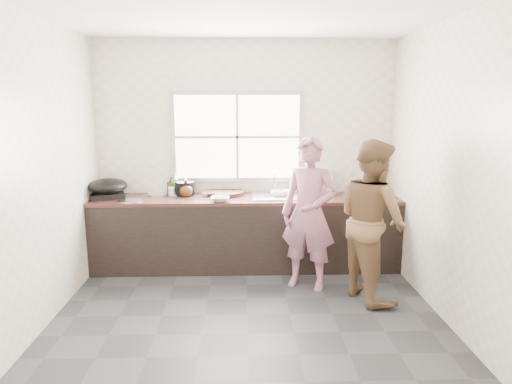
{
  "coord_description": "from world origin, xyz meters",
  "views": [
    {
      "loc": [
        -0.04,
        -3.99,
        1.97
      ],
      "look_at": [
        0.1,
        0.65,
        1.05
      ],
      "focal_mm": 32.0,
      "sensor_mm": 36.0,
      "label": 1
    }
  ],
  "objects_px": {
    "woman": "(309,219)",
    "plate_food": "(181,194)",
    "cutting_board": "(226,193)",
    "bowl_held": "(301,198)",
    "person_side": "(372,220)",
    "wok": "(107,186)",
    "black_pot": "(185,189)",
    "pot_lid_left": "(130,201)",
    "pot_lid_right": "(158,194)",
    "dish_rack": "(318,182)",
    "bowl_mince": "(220,199)",
    "bottle_brown_tall": "(171,186)",
    "glass_jar": "(172,191)",
    "burner": "(107,194)",
    "bowl_crabs": "(280,194)",
    "bottle_green": "(174,183)",
    "bottle_brown_short": "(186,189)"
  },
  "relations": [
    {
      "from": "woman",
      "to": "plate_food",
      "type": "bearing_deg",
      "value": 175.53
    },
    {
      "from": "plate_food",
      "to": "cutting_board",
      "type": "bearing_deg",
      "value": 0.6
    },
    {
      "from": "woman",
      "to": "bowl_held",
      "type": "relative_size",
      "value": 8.75
    },
    {
      "from": "person_side",
      "to": "wok",
      "type": "height_order",
      "value": "person_side"
    },
    {
      "from": "black_pot",
      "to": "plate_food",
      "type": "distance_m",
      "value": 0.09
    },
    {
      "from": "pot_lid_left",
      "to": "pot_lid_right",
      "type": "relative_size",
      "value": 1.02
    },
    {
      "from": "woman",
      "to": "dish_rack",
      "type": "distance_m",
      "value": 0.91
    },
    {
      "from": "bowl_mince",
      "to": "bottle_brown_tall",
      "type": "height_order",
      "value": "bottle_brown_tall"
    },
    {
      "from": "woman",
      "to": "glass_jar",
      "type": "relative_size",
      "value": 14.41
    },
    {
      "from": "cutting_board",
      "to": "pot_lid_right",
      "type": "height_order",
      "value": "cutting_board"
    },
    {
      "from": "pot_lid_right",
      "to": "burner",
      "type": "bearing_deg",
      "value": -169.02
    },
    {
      "from": "bowl_mince",
      "to": "pot_lid_left",
      "type": "bearing_deg",
      "value": 178.12
    },
    {
      "from": "person_side",
      "to": "black_pot",
      "type": "distance_m",
      "value": 2.25
    },
    {
      "from": "plate_food",
      "to": "glass_jar",
      "type": "bearing_deg",
      "value": -156.54
    },
    {
      "from": "plate_food",
      "to": "pot_lid_right",
      "type": "relative_size",
      "value": 0.74
    },
    {
      "from": "pot_lid_right",
      "to": "bowl_crabs",
      "type": "bearing_deg",
      "value": -4.98
    },
    {
      "from": "black_pot",
      "to": "person_side",
      "type": "bearing_deg",
      "value": -27.74
    },
    {
      "from": "bottle_green",
      "to": "bottle_brown_short",
      "type": "xyz_separation_m",
      "value": [
        0.16,
        -0.15,
        -0.04
      ]
    },
    {
      "from": "bowl_crabs",
      "to": "bottle_brown_short",
      "type": "xyz_separation_m",
      "value": [
        -1.12,
        0.02,
        0.07
      ]
    },
    {
      "from": "woman",
      "to": "bowl_crabs",
      "type": "height_order",
      "value": "woman"
    },
    {
      "from": "bottle_brown_short",
      "to": "dish_rack",
      "type": "distance_m",
      "value": 1.61
    },
    {
      "from": "bowl_mince",
      "to": "burner",
      "type": "bearing_deg",
      "value": 167.9
    },
    {
      "from": "black_pot",
      "to": "pot_lid_right",
      "type": "xyz_separation_m",
      "value": [
        -0.34,
        0.05,
        -0.08
      ]
    },
    {
      "from": "glass_jar",
      "to": "pot_lid_right",
      "type": "bearing_deg",
      "value": 158.0
    },
    {
      "from": "plate_food",
      "to": "pot_lid_right",
      "type": "height_order",
      "value": "plate_food"
    },
    {
      "from": "plate_food",
      "to": "bottle_brown_tall",
      "type": "relative_size",
      "value": 1.01
    },
    {
      "from": "plate_food",
      "to": "bottle_brown_short",
      "type": "height_order",
      "value": "bottle_brown_short"
    },
    {
      "from": "bowl_crabs",
      "to": "plate_food",
      "type": "distance_m",
      "value": 1.2
    },
    {
      "from": "dish_rack",
      "to": "bottle_green",
      "type": "bearing_deg",
      "value": -168.34
    },
    {
      "from": "person_side",
      "to": "glass_jar",
      "type": "distance_m",
      "value": 2.38
    },
    {
      "from": "person_side",
      "to": "bottle_brown_short",
      "type": "relative_size",
      "value": 8.53
    },
    {
      "from": "black_pot",
      "to": "bottle_green",
      "type": "distance_m",
      "value": 0.17
    },
    {
      "from": "plate_food",
      "to": "bottle_green",
      "type": "relative_size",
      "value": 0.74
    },
    {
      "from": "bottle_green",
      "to": "pot_lid_right",
      "type": "height_order",
      "value": "bottle_green"
    },
    {
      "from": "person_side",
      "to": "cutting_board",
      "type": "xyz_separation_m",
      "value": [
        -1.5,
        1.07,
        0.07
      ]
    },
    {
      "from": "dish_rack",
      "to": "burner",
      "type": "bearing_deg",
      "value": -164.87
    },
    {
      "from": "bowl_mince",
      "to": "black_pot",
      "type": "xyz_separation_m",
      "value": [
        -0.44,
        0.35,
        0.06
      ]
    },
    {
      "from": "bottle_brown_short",
      "to": "bowl_held",
      "type": "bearing_deg",
      "value": -12.09
    },
    {
      "from": "bowl_crabs",
      "to": "black_pot",
      "type": "distance_m",
      "value": 1.15
    },
    {
      "from": "woman",
      "to": "cutting_board",
      "type": "bearing_deg",
      "value": 162.81
    },
    {
      "from": "plate_food",
      "to": "pot_lid_left",
      "type": "distance_m",
      "value": 0.63
    },
    {
      "from": "bowl_held",
      "to": "wok",
      "type": "xyz_separation_m",
      "value": [
        -2.25,
        0.2,
        0.12
      ]
    },
    {
      "from": "plate_food",
      "to": "dish_rack",
      "type": "relative_size",
      "value": 0.52
    },
    {
      "from": "glass_jar",
      "to": "bottle_brown_tall",
      "type": "bearing_deg",
      "value": 100.76
    },
    {
      "from": "woman",
      "to": "bowl_mince",
      "type": "height_order",
      "value": "woman"
    },
    {
      "from": "wok",
      "to": "pot_lid_left",
      "type": "xyz_separation_m",
      "value": [
        0.3,
        -0.17,
        -0.14
      ]
    },
    {
      "from": "bowl_held",
      "to": "glass_jar",
      "type": "relative_size",
      "value": 1.65
    },
    {
      "from": "plate_food",
      "to": "black_pot",
      "type": "bearing_deg",
      "value": -21.48
    },
    {
      "from": "bowl_crabs",
      "to": "bottle_brown_tall",
      "type": "bearing_deg",
      "value": 172.79
    },
    {
      "from": "bottle_brown_tall",
      "to": "burner",
      "type": "xyz_separation_m",
      "value": [
        -0.74,
        -0.15,
        -0.07
      ]
    }
  ]
}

